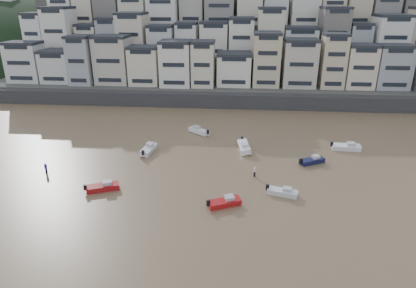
# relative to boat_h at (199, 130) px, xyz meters

# --- Properties ---
(harbor_wall) EXTENTS (140.00, 3.00, 3.50)m
(harbor_wall) POSITION_rel_boat_h_xyz_m (4.94, 19.37, 1.02)
(harbor_wall) COLOR #38383A
(harbor_wall) RESTS_ON ground
(hillside) EXTENTS (141.04, 66.00, 50.00)m
(hillside) POSITION_rel_boat_h_xyz_m (9.67, 59.21, 12.28)
(hillside) COLOR #4C4C47
(hillside) RESTS_ON ground
(headland) EXTENTS (216.00, 135.00, 53.33)m
(headland) POSITION_rel_boat_h_xyz_m (-100.06, 89.37, -0.71)
(headland) COLOR black
(headland) RESTS_ON ground
(boat_h) EXTENTS (5.23, 4.71, 1.45)m
(boat_h) POSITION_rel_boat_h_xyz_m (0.00, 0.00, 0.00)
(boat_h) COLOR silver
(boat_h) RESTS_ON ground
(boat_e) EXTENTS (2.82, 6.25, 1.64)m
(boat_e) POSITION_rel_boat_h_xyz_m (9.13, -8.12, 0.10)
(boat_e) COLOR white
(boat_e) RESTS_ON ground
(boat_d) EXTENTS (4.98, 3.65, 1.31)m
(boat_d) POSITION_rel_boat_h_xyz_m (20.46, -12.84, -0.07)
(boat_d) COLOR #12173A
(boat_d) RESTS_ON ground
(boat_a) EXTENTS (5.10, 3.52, 1.33)m
(boat_a) POSITION_rel_boat_h_xyz_m (6.46, -27.66, -0.06)
(boat_a) COLOR #AE1516
(boat_a) RESTS_ON ground
(boat_b) EXTENTS (4.81, 2.73, 1.25)m
(boat_b) POSITION_rel_boat_h_xyz_m (14.48, -24.06, -0.10)
(boat_b) COLOR silver
(boat_b) RESTS_ON ground
(boat_f) EXTENTS (2.50, 5.62, 1.48)m
(boat_f) POSITION_rel_boat_h_xyz_m (-7.91, -10.59, 0.01)
(boat_f) COLOR silver
(boat_f) RESTS_ON ground
(boat_g) EXTENTS (5.58, 2.09, 1.50)m
(boat_g) POSITION_rel_boat_h_xyz_m (27.64, -6.43, 0.02)
(boat_g) COLOR white
(boat_g) RESTS_ON ground
(boat_j) EXTENTS (5.27, 3.45, 1.37)m
(boat_j) POSITION_rel_boat_h_xyz_m (-11.22, -24.94, -0.04)
(boat_j) COLOR maroon
(boat_j) RESTS_ON ground
(person_blue) EXTENTS (0.44, 0.44, 1.74)m
(person_blue) POSITION_rel_boat_h_xyz_m (-22.09, -20.25, 0.14)
(person_blue) COLOR #191BBE
(person_blue) RESTS_ON ground
(person_pink) EXTENTS (0.44, 0.44, 1.74)m
(person_pink) POSITION_rel_boat_h_xyz_m (10.72, -18.56, 0.14)
(person_pink) COLOR beige
(person_pink) RESTS_ON ground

